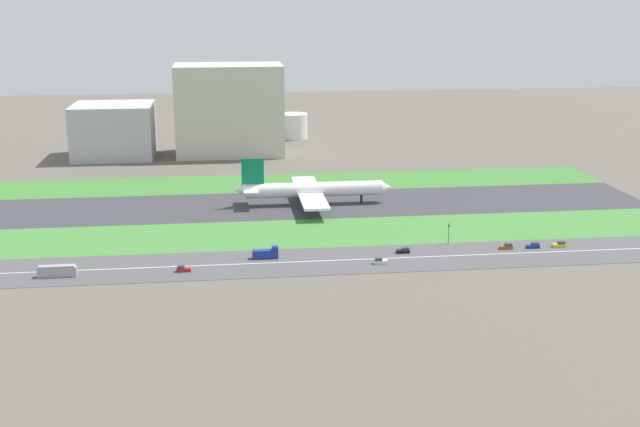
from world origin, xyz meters
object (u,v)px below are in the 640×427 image
bus_0 (57,271)px  fuel_tank_west (293,126)px  car_0 (183,269)px  car_2 (404,250)px  truck_0 (266,253)px  car_3 (534,246)px  airliner (310,190)px  terminal_building (114,131)px  car_4 (560,245)px  car_5 (380,261)px  traffic_light (449,232)px  car_1 (507,247)px  hangar_building (229,110)px

bus_0 → fuel_tank_west: size_ratio=0.69×
car_0 → car_2: bearing=-172.1°
truck_0 → car_3: 90.87m
car_2 → car_0: same height
airliner → truck_0: bearing=-108.0°
bus_0 → terminal_building: bearing=-88.3°
car_4 → bus_0: bearing=-176.5°
car_3 → car_5: size_ratio=1.00×
terminal_building → fuel_tank_west: size_ratio=2.44×
bus_0 → traffic_light: 128.88m
car_1 → bus_0: 145.98m
traffic_light → hangar_building: (-72.14, 174.01, 19.64)m
truck_0 → car_3: size_ratio=1.91×
car_5 → airliner: bearing=-79.9°
airliner → fuel_tank_west: (7.40, 159.00, 1.19)m
airliner → car_0: 91.99m
traffic_light → terminal_building: terminal_building is taller
car_1 → terminal_building: 236.98m
airliner → fuel_tank_west: airliner is taller
car_4 → car_0: 126.94m
car_1 → fuel_tank_west: size_ratio=0.26×
hangar_building → car_3: bearing=-61.3°
bus_0 → traffic_light: bearing=-172.0°
car_5 → traffic_light: 33.02m
airliner → car_2: airliner is taller
airliner → truck_0: airliner is taller
bus_0 → hangar_building: hangar_building is taller
terminal_building → hangar_building: size_ratio=0.73×
fuel_tank_west → truck_0: bearing=-97.4°
car_1 → bus_0: bearing=-176.1°
traffic_light → car_2: bearing=-155.5°
car_1 → terminal_building: size_ratio=0.11×
car_3 → fuel_tank_west: size_ratio=0.26×
car_4 → bus_0: size_ratio=0.38×
car_1 → truck_0: size_ratio=0.52×
terminal_building → car_5: bearing=-61.2°
car_1 → hangar_building: (-90.17, 182.00, 23.01)m
bus_0 → traffic_light: size_ratio=1.61×
car_1 → car_0: 108.28m
airliner → terminal_building: (-91.87, 114.00, 7.72)m
car_5 → terminal_building: 219.56m
car_3 → airliner: bearing=135.3°
traffic_light → terminal_building: 219.33m
car_5 → car_1: bearing=-167.6°
bus_0 → car_2: bearing=-174.8°
truck_0 → car_4: bearing=0.0°
car_3 → fuel_tank_west: fuel_tank_west is taller
car_2 → bus_0: bearing=-174.8°
car_3 → hangar_building: 208.77m
car_1 → traffic_light: bearing=156.1°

